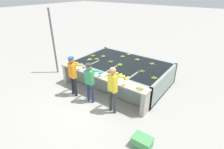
{
  "coord_description": "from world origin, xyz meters",
  "views": [
    {
      "loc": [
        3.96,
        -4.4,
        4.02
      ],
      "look_at": [
        0.0,
        0.99,
        0.66
      ],
      "focal_mm": 28.0,
      "sensor_mm": 36.0,
      "label": 1
    }
  ],
  "objects_px": {
    "banana_bunch_floating_5": "(129,54)",
    "banana_bunch_floating_7": "(120,65)",
    "banana_bunch_ledge_0": "(107,76)",
    "knife_0": "(114,79)",
    "banana_bunch_floating_10": "(137,60)",
    "banana_bunch_ledge_2": "(73,67)",
    "banana_bunch_floating_11": "(97,59)",
    "banana_bunch_floating_9": "(152,64)",
    "banana_bunch_floating_6": "(103,56)",
    "crate": "(142,142)",
    "worker_0": "(73,73)",
    "banana_bunch_floating_2": "(154,78)",
    "worker_1": "(90,79)",
    "support_post_left": "(53,43)",
    "worker_2": "(113,86)",
    "banana_bunch_floating_8": "(90,59)",
    "banana_bunch_ledge_1": "(140,89)",
    "banana_bunch_floating_1": "(93,56)",
    "banana_bunch_floating_4": "(111,61)",
    "banana_bunch_floating_3": "(142,71)",
    "banana_bunch_floating_0": "(123,56)"
  },
  "relations": [
    {
      "from": "banana_bunch_floating_1",
      "to": "banana_bunch_floating_10",
      "type": "height_order",
      "value": "same"
    },
    {
      "from": "banana_bunch_floating_5",
      "to": "worker_0",
      "type": "bearing_deg",
      "value": -100.14
    },
    {
      "from": "banana_bunch_ledge_0",
      "to": "support_post_left",
      "type": "relative_size",
      "value": 0.09
    },
    {
      "from": "banana_bunch_floating_8",
      "to": "banana_bunch_ledge_1",
      "type": "xyz_separation_m",
      "value": [
        3.19,
        -0.97,
        0.0
      ]
    },
    {
      "from": "banana_bunch_floating_4",
      "to": "banana_bunch_floating_6",
      "type": "xyz_separation_m",
      "value": [
        -0.71,
        0.33,
        -0.0
      ]
    },
    {
      "from": "banana_bunch_floating_10",
      "to": "banana_bunch_ledge_2",
      "type": "xyz_separation_m",
      "value": [
        -1.84,
        -2.37,
        0.0
      ]
    },
    {
      "from": "banana_bunch_floating_7",
      "to": "banana_bunch_floating_6",
      "type": "bearing_deg",
      "value": 163.14
    },
    {
      "from": "banana_bunch_floating_0",
      "to": "support_post_left",
      "type": "xyz_separation_m",
      "value": [
        -2.84,
        -1.84,
        0.65
      ]
    },
    {
      "from": "worker_1",
      "to": "banana_bunch_floating_6",
      "type": "relative_size",
      "value": 5.64
    },
    {
      "from": "banana_bunch_floating_8",
      "to": "worker_2",
      "type": "bearing_deg",
      "value": -30.95
    },
    {
      "from": "banana_bunch_floating_9",
      "to": "banana_bunch_ledge_0",
      "type": "height_order",
      "value": "banana_bunch_ledge_0"
    },
    {
      "from": "worker_0",
      "to": "banana_bunch_ledge_2",
      "type": "distance_m",
      "value": 0.75
    },
    {
      "from": "banana_bunch_floating_5",
      "to": "banana_bunch_floating_7",
      "type": "bearing_deg",
      "value": -75.11
    },
    {
      "from": "banana_bunch_floating_3",
      "to": "banana_bunch_floating_7",
      "type": "xyz_separation_m",
      "value": [
        -1.09,
        0.03,
        -0.0
      ]
    },
    {
      "from": "banana_bunch_floating_5",
      "to": "banana_bunch_floating_10",
      "type": "height_order",
      "value": "same"
    },
    {
      "from": "banana_bunch_ledge_0",
      "to": "knife_0",
      "type": "relative_size",
      "value": 0.92
    },
    {
      "from": "banana_bunch_floating_10",
      "to": "banana_bunch_floating_8",
      "type": "bearing_deg",
      "value": -144.08
    },
    {
      "from": "banana_bunch_floating_3",
      "to": "crate",
      "type": "xyz_separation_m",
      "value": [
        1.43,
        -2.57,
        -0.79
      ]
    },
    {
      "from": "banana_bunch_floating_4",
      "to": "banana_bunch_floating_3",
      "type": "bearing_deg",
      "value": -2.83
    },
    {
      "from": "banana_bunch_floating_0",
      "to": "banana_bunch_ledge_0",
      "type": "distance_m",
      "value": 2.24
    },
    {
      "from": "banana_bunch_floating_11",
      "to": "banana_bunch_ledge_2",
      "type": "xyz_separation_m",
      "value": [
        -0.25,
        -1.28,
        0.0
      ]
    },
    {
      "from": "banana_bunch_floating_0",
      "to": "banana_bunch_floating_8",
      "type": "xyz_separation_m",
      "value": [
        -1.04,
        -1.26,
        -0.0
      ]
    },
    {
      "from": "banana_bunch_floating_2",
      "to": "banana_bunch_floating_6",
      "type": "distance_m",
      "value": 3.07
    },
    {
      "from": "worker_2",
      "to": "banana_bunch_floating_9",
      "type": "distance_m",
      "value": 2.75
    },
    {
      "from": "banana_bunch_floating_5",
      "to": "banana_bunch_floating_9",
      "type": "xyz_separation_m",
      "value": [
        1.47,
        -0.45,
        0.0
      ]
    },
    {
      "from": "banana_bunch_ledge_1",
      "to": "banana_bunch_ledge_2",
      "type": "height_order",
      "value": "same"
    },
    {
      "from": "banana_bunch_floating_4",
      "to": "banana_bunch_ledge_2",
      "type": "distance_m",
      "value": 1.73
    },
    {
      "from": "banana_bunch_ledge_1",
      "to": "banana_bunch_floating_10",
      "type": "bearing_deg",
      "value": 120.74
    },
    {
      "from": "banana_bunch_floating_3",
      "to": "banana_bunch_floating_11",
      "type": "height_order",
      "value": "same"
    },
    {
      "from": "banana_bunch_floating_9",
      "to": "banana_bunch_ledge_2",
      "type": "bearing_deg",
      "value": -138.55
    },
    {
      "from": "banana_bunch_floating_10",
      "to": "banana_bunch_ledge_2",
      "type": "bearing_deg",
      "value": -127.91
    },
    {
      "from": "knife_0",
      "to": "support_post_left",
      "type": "height_order",
      "value": "support_post_left"
    },
    {
      "from": "worker_0",
      "to": "banana_bunch_floating_11",
      "type": "bearing_deg",
      "value": 100.33
    },
    {
      "from": "banana_bunch_floating_7",
      "to": "banana_bunch_floating_8",
      "type": "distance_m",
      "value": 1.54
    },
    {
      "from": "worker_0",
      "to": "worker_1",
      "type": "height_order",
      "value": "worker_0"
    },
    {
      "from": "banana_bunch_floating_1",
      "to": "banana_bunch_ledge_2",
      "type": "distance_m",
      "value": 1.52
    },
    {
      "from": "banana_bunch_floating_4",
      "to": "banana_bunch_ledge_2",
      "type": "xyz_separation_m",
      "value": [
        -0.97,
        -1.43,
        0.0
      ]
    },
    {
      "from": "banana_bunch_floating_6",
      "to": "banana_bunch_floating_9",
      "type": "xyz_separation_m",
      "value": [
        2.36,
        0.55,
        0.0
      ]
    },
    {
      "from": "banana_bunch_floating_0",
      "to": "crate",
      "type": "xyz_separation_m",
      "value": [
        2.98,
        -3.52,
        -0.79
      ]
    },
    {
      "from": "worker_2",
      "to": "crate",
      "type": "relative_size",
      "value": 3.17
    },
    {
      "from": "banana_bunch_floating_6",
      "to": "crate",
      "type": "height_order",
      "value": "banana_bunch_floating_6"
    },
    {
      "from": "banana_bunch_ledge_1",
      "to": "knife_0",
      "type": "bearing_deg",
      "value": 177.83
    },
    {
      "from": "banana_bunch_floating_0",
      "to": "banana_bunch_floating_7",
      "type": "xyz_separation_m",
      "value": [
        0.45,
        -0.92,
        -0.0
      ]
    },
    {
      "from": "worker_1",
      "to": "banana_bunch_floating_10",
      "type": "distance_m",
      "value": 2.83
    },
    {
      "from": "banana_bunch_floating_1",
      "to": "banana_bunch_ledge_2",
      "type": "height_order",
      "value": "banana_bunch_ledge_2"
    },
    {
      "from": "banana_bunch_floating_2",
      "to": "banana_bunch_floating_11",
      "type": "distance_m",
      "value": 3.02
    },
    {
      "from": "knife_0",
      "to": "crate",
      "type": "distance_m",
      "value": 2.47
    },
    {
      "from": "banana_bunch_floating_11",
      "to": "crate",
      "type": "xyz_separation_m",
      "value": [
        3.79,
        -2.5,
        -0.79
      ]
    },
    {
      "from": "banana_bunch_floating_2",
      "to": "support_post_left",
      "type": "xyz_separation_m",
      "value": [
        -5.05,
        -0.63,
        0.65
      ]
    },
    {
      "from": "banana_bunch_floating_11",
      "to": "banana_bunch_floating_9",
      "type": "bearing_deg",
      "value": 23.54
    }
  ]
}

